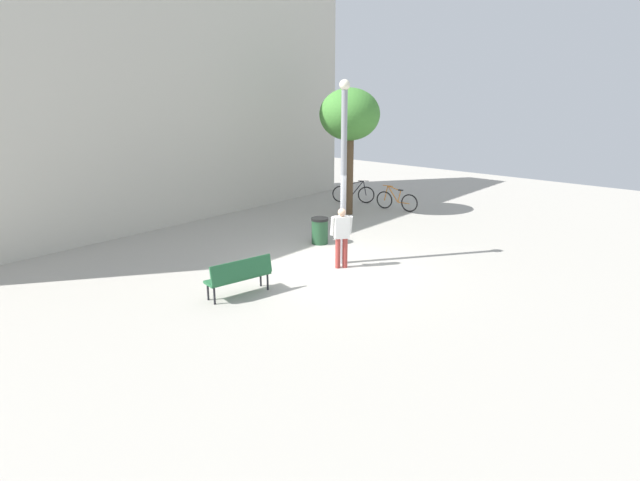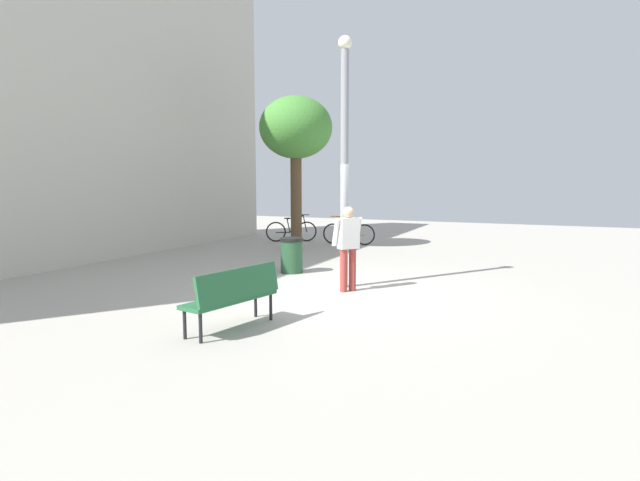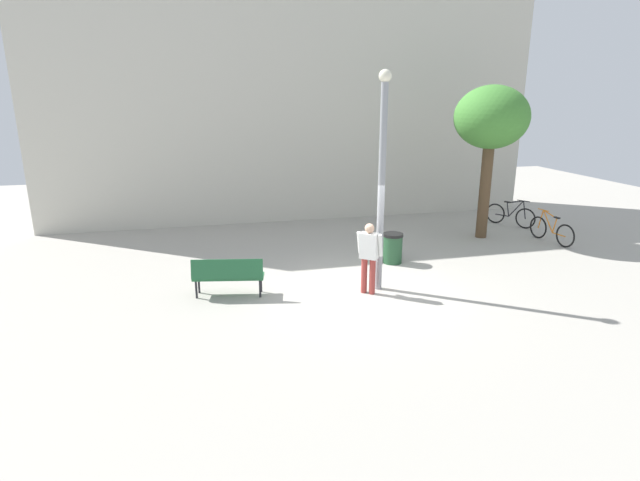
# 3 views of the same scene
# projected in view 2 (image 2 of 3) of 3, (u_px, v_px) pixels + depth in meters

# --- Properties ---
(ground_plane) EXTENTS (36.00, 36.00, 0.00)m
(ground_plane) POSITION_uv_depth(u_px,v_px,m) (335.00, 291.00, 10.22)
(ground_plane) COLOR #A8A399
(building_facade) EXTENTS (17.77, 2.00, 9.25)m
(building_facade) POSITION_uv_depth(u_px,v_px,m) (36.00, 82.00, 12.98)
(building_facade) COLOR beige
(building_facade) RESTS_ON ground_plane
(lamppost) EXTENTS (0.28, 0.28, 4.98)m
(lamppost) POSITION_uv_depth(u_px,v_px,m) (344.00, 152.00, 10.32)
(lamppost) COLOR gray
(lamppost) RESTS_ON ground_plane
(person_by_lamppost) EXTENTS (0.60, 0.55, 1.67)m
(person_by_lamppost) POSITION_uv_depth(u_px,v_px,m) (348.00, 243.00, 10.14)
(person_by_lamppost) COLOR #9E3833
(person_by_lamppost) RESTS_ON ground_plane
(park_bench) EXTENTS (1.66, 0.77, 0.92)m
(park_bench) POSITION_uv_depth(u_px,v_px,m) (234.00, 293.00, 7.55)
(park_bench) COLOR #236038
(park_bench) RESTS_ON ground_plane
(plaza_tree) EXTENTS (2.26, 2.26, 4.75)m
(plaza_tree) POSITION_uv_depth(u_px,v_px,m) (296.00, 130.00, 16.01)
(plaza_tree) COLOR brown
(plaza_tree) RESTS_ON ground_plane
(bicycle_black) EXTENTS (0.97, 1.58, 0.97)m
(bicycle_black) POSITION_uv_depth(u_px,v_px,m) (292.00, 231.00, 18.44)
(bicycle_black) COLOR black
(bicycle_black) RESTS_ON ground_plane
(bicycle_orange) EXTENTS (0.27, 1.80, 0.97)m
(bicycle_orange) POSITION_uv_depth(u_px,v_px,m) (348.00, 233.00, 17.56)
(bicycle_orange) COLOR black
(bicycle_orange) RESTS_ON ground_plane
(trash_bin) EXTENTS (0.55, 0.55, 0.83)m
(trash_bin) POSITION_uv_depth(u_px,v_px,m) (292.00, 255.00, 12.25)
(trash_bin) COLOR #234C2D
(trash_bin) RESTS_ON ground_plane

